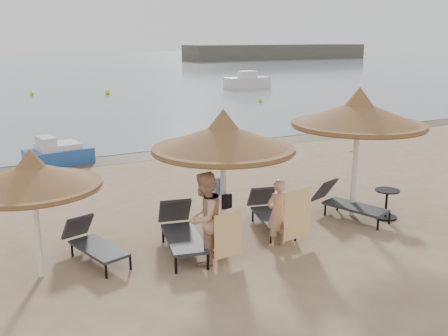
{
  "coord_description": "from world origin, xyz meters",
  "views": [
    {
      "loc": [
        -4.87,
        -8.51,
        4.41
      ],
      "look_at": [
        0.31,
        1.2,
        1.52
      ],
      "focal_mm": 40.0,
      "sensor_mm": 36.0,
      "label": 1
    }
  ],
  "objects_px": {
    "lounger_near_left": "(181,230)",
    "pedal_boat": "(58,153)",
    "palapa_right": "(358,114)",
    "lounger_near_right": "(269,211)",
    "lounger_far_left": "(92,242)",
    "person_left": "(204,211)",
    "person_right": "(278,208)",
    "side_table": "(386,205)",
    "palapa_left": "(32,176)",
    "lounger_far_right": "(346,202)",
    "palapa_center": "(223,138)"
  },
  "relations": [
    {
      "from": "lounger_near_left",
      "to": "person_left",
      "type": "height_order",
      "value": "person_left"
    },
    {
      "from": "palapa_center",
      "to": "lounger_near_left",
      "type": "height_order",
      "value": "palapa_center"
    },
    {
      "from": "lounger_far_right",
      "to": "pedal_boat",
      "type": "distance_m",
      "value": 10.58
    },
    {
      "from": "palapa_left",
      "to": "side_table",
      "type": "bearing_deg",
      "value": -5.16
    },
    {
      "from": "lounger_far_left",
      "to": "person_right",
      "type": "bearing_deg",
      "value": -34.3
    },
    {
      "from": "lounger_near_left",
      "to": "pedal_boat",
      "type": "distance_m",
      "value": 9.0
    },
    {
      "from": "palapa_center",
      "to": "person_right",
      "type": "height_order",
      "value": "palapa_center"
    },
    {
      "from": "palapa_center",
      "to": "lounger_near_right",
      "type": "xyz_separation_m",
      "value": [
        1.5,
        0.49,
        -2.02
      ]
    },
    {
      "from": "palapa_center",
      "to": "palapa_right",
      "type": "height_order",
      "value": "palapa_right"
    },
    {
      "from": "palapa_right",
      "to": "lounger_near_right",
      "type": "height_order",
      "value": "palapa_right"
    },
    {
      "from": "lounger_near_right",
      "to": "lounger_far_left",
      "type": "bearing_deg",
      "value": -167.93
    },
    {
      "from": "lounger_near_left",
      "to": "lounger_near_right",
      "type": "xyz_separation_m",
      "value": [
        2.39,
        0.23,
        -0.05
      ]
    },
    {
      "from": "side_table",
      "to": "pedal_boat",
      "type": "xyz_separation_m",
      "value": [
        -6.26,
        9.62,
        0.04
      ]
    },
    {
      "from": "palapa_center",
      "to": "palapa_left",
      "type": "bearing_deg",
      "value": 174.91
    },
    {
      "from": "lounger_far_left",
      "to": "person_right",
      "type": "relative_size",
      "value": 1.07
    },
    {
      "from": "side_table",
      "to": "person_left",
      "type": "xyz_separation_m",
      "value": [
        -5.15,
        -0.17,
        0.75
      ]
    },
    {
      "from": "palapa_left",
      "to": "lounger_far_left",
      "type": "distance_m",
      "value": 1.97
    },
    {
      "from": "lounger_near_right",
      "to": "person_left",
      "type": "bearing_deg",
      "value": -140.02
    },
    {
      "from": "lounger_far_left",
      "to": "lounger_far_right",
      "type": "relative_size",
      "value": 0.93
    },
    {
      "from": "palapa_left",
      "to": "lounger_far_right",
      "type": "xyz_separation_m",
      "value": [
        7.32,
        -0.21,
        -1.59
      ]
    },
    {
      "from": "palapa_center",
      "to": "person_left",
      "type": "height_order",
      "value": "palapa_center"
    },
    {
      "from": "lounger_far_right",
      "to": "side_table",
      "type": "xyz_separation_m",
      "value": [
        0.85,
        -0.53,
        -0.04
      ]
    },
    {
      "from": "side_table",
      "to": "pedal_boat",
      "type": "distance_m",
      "value": 11.48
    },
    {
      "from": "pedal_boat",
      "to": "person_right",
      "type": "bearing_deg",
      "value": -82.87
    },
    {
      "from": "lounger_far_right",
      "to": "pedal_boat",
      "type": "relative_size",
      "value": 0.85
    },
    {
      "from": "palapa_left",
      "to": "palapa_right",
      "type": "height_order",
      "value": "palapa_right"
    },
    {
      "from": "lounger_far_left",
      "to": "lounger_near_left",
      "type": "xyz_separation_m",
      "value": [
        1.79,
        -0.4,
        0.06
      ]
    },
    {
      "from": "palapa_right",
      "to": "lounger_far_left",
      "type": "bearing_deg",
      "value": 175.45
    },
    {
      "from": "palapa_right",
      "to": "pedal_boat",
      "type": "xyz_separation_m",
      "value": [
        -5.64,
        9.07,
        -2.22
      ]
    },
    {
      "from": "lounger_far_right",
      "to": "person_right",
      "type": "height_order",
      "value": "person_right"
    },
    {
      "from": "palapa_left",
      "to": "palapa_center",
      "type": "bearing_deg",
      "value": -5.09
    },
    {
      "from": "lounger_near_right",
      "to": "side_table",
      "type": "distance_m",
      "value": 3.05
    },
    {
      "from": "palapa_right",
      "to": "lounger_far_right",
      "type": "distance_m",
      "value": 2.22
    },
    {
      "from": "palapa_right",
      "to": "lounger_near_right",
      "type": "relative_size",
      "value": 1.68
    },
    {
      "from": "person_left",
      "to": "person_right",
      "type": "bearing_deg",
      "value": 147.87
    },
    {
      "from": "palapa_center",
      "to": "pedal_boat",
      "type": "height_order",
      "value": "palapa_center"
    },
    {
      "from": "side_table",
      "to": "pedal_boat",
      "type": "relative_size",
      "value": 0.31
    },
    {
      "from": "palapa_right",
      "to": "person_right",
      "type": "relative_size",
      "value": 1.86
    },
    {
      "from": "person_right",
      "to": "pedal_boat",
      "type": "xyz_separation_m",
      "value": [
        -2.84,
        9.81,
        -0.5
      ]
    },
    {
      "from": "palapa_right",
      "to": "lounger_near_left",
      "type": "distance_m",
      "value": 5.18
    },
    {
      "from": "palapa_left",
      "to": "lounger_near_left",
      "type": "bearing_deg",
      "value": -1.4
    },
    {
      "from": "palapa_left",
      "to": "lounger_far_left",
      "type": "relative_size",
      "value": 1.33
    },
    {
      "from": "palapa_center",
      "to": "lounger_far_left",
      "type": "distance_m",
      "value": 3.43
    },
    {
      "from": "palapa_right",
      "to": "lounger_near_left",
      "type": "height_order",
      "value": "palapa_right"
    },
    {
      "from": "lounger_far_left",
      "to": "pedal_boat",
      "type": "distance_m",
      "value": 8.6
    },
    {
      "from": "palapa_center",
      "to": "pedal_boat",
      "type": "relative_size",
      "value": 1.26
    },
    {
      "from": "palapa_center",
      "to": "side_table",
      "type": "bearing_deg",
      "value": -5.22
    },
    {
      "from": "lounger_far_left",
      "to": "person_left",
      "type": "distance_m",
      "value": 2.43
    },
    {
      "from": "palapa_right",
      "to": "person_right",
      "type": "bearing_deg",
      "value": -165.23
    },
    {
      "from": "lounger_near_left",
      "to": "person_right",
      "type": "distance_m",
      "value": 2.13
    }
  ]
}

